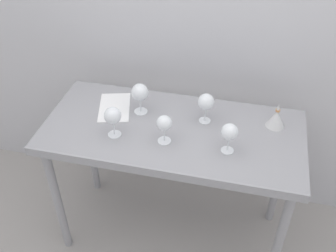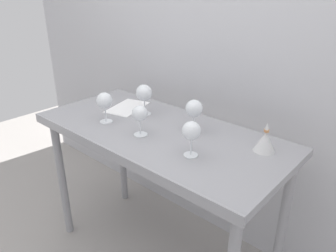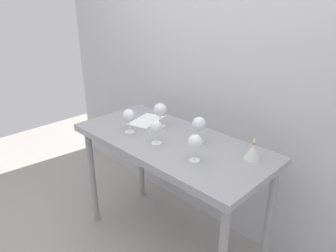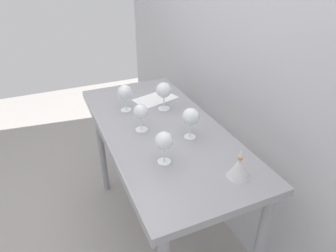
% 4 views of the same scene
% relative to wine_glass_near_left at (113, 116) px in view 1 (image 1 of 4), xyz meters
% --- Properties ---
extents(ground_plane, '(6.00, 6.00, 0.00)m').
position_rel_wine_glass_near_left_xyz_m(ground_plane, '(0.29, 0.13, -1.02)').
color(ground_plane, '#9E9994').
extents(back_wall, '(3.80, 0.04, 2.60)m').
position_rel_wine_glass_near_left_xyz_m(back_wall, '(0.29, 0.62, 0.28)').
color(back_wall, '#B6B6BB').
rests_on(back_wall, ground_plane).
extents(steel_counter, '(1.40, 0.65, 0.90)m').
position_rel_wine_glass_near_left_xyz_m(steel_counter, '(0.29, 0.12, -0.23)').
color(steel_counter, '#939399').
rests_on(steel_counter, ground_plane).
extents(wine_glass_near_left, '(0.09, 0.09, 0.17)m').
position_rel_wine_glass_near_left_xyz_m(wine_glass_near_left, '(0.00, 0.00, 0.00)').
color(wine_glass_near_left, white).
rests_on(wine_glass_near_left, steel_counter).
extents(wine_glass_far_right, '(0.09, 0.09, 0.17)m').
position_rel_wine_glass_near_left_xyz_m(wine_glass_far_right, '(0.44, 0.23, 0.00)').
color(wine_glass_far_right, white).
rests_on(wine_glass_far_right, steel_counter).
extents(wine_glass_near_right, '(0.09, 0.09, 0.17)m').
position_rel_wine_glass_near_left_xyz_m(wine_glass_near_right, '(0.59, 0.01, -0.00)').
color(wine_glass_near_right, white).
rests_on(wine_glass_near_right, steel_counter).
extents(wine_glass_far_left, '(0.10, 0.10, 0.18)m').
position_rel_wine_glass_near_left_xyz_m(wine_glass_far_left, '(0.08, 0.23, 0.01)').
color(wine_glass_far_left, white).
rests_on(wine_glass_far_left, steel_counter).
extents(wine_glass_near_center, '(0.08, 0.08, 0.16)m').
position_rel_wine_glass_near_left_xyz_m(wine_glass_near_center, '(0.27, 0.01, -0.01)').
color(wine_glass_near_center, white).
rests_on(wine_glass_near_center, steel_counter).
extents(tasting_sheet_upper, '(0.24, 0.31, 0.00)m').
position_rel_wine_glass_near_left_xyz_m(tasting_sheet_upper, '(-0.08, 0.23, -0.12)').
color(tasting_sheet_upper, white).
rests_on(tasting_sheet_upper, steel_counter).
extents(decanter_funnel, '(0.10, 0.10, 0.14)m').
position_rel_wine_glass_near_left_xyz_m(decanter_funnel, '(0.82, 0.27, -0.07)').
color(decanter_funnel, silver).
rests_on(decanter_funnel, steel_counter).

